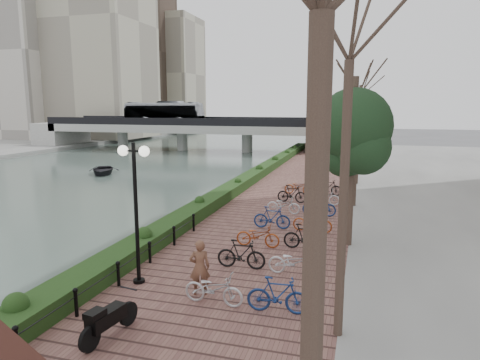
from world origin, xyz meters
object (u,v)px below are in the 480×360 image
at_px(lamppost, 135,182).
at_px(boat, 103,170).
at_px(motorcycle, 110,318).
at_px(pedestrian, 200,267).

height_order(lamppost, boat, lamppost).
bearing_deg(motorcycle, pedestrian, 76.55).
bearing_deg(motorcycle, lamppost, 116.75).
bearing_deg(pedestrian, motorcycle, 42.75).
distance_m(lamppost, pedestrian, 3.19).
xyz_separation_m(motorcycle, pedestrian, (1.17, 2.80, 0.32)).
xyz_separation_m(motorcycle, boat, (-16.20, 23.85, -0.60)).
relative_size(lamppost, boat, 1.18).
bearing_deg(lamppost, pedestrian, -6.86).
bearing_deg(boat, motorcycle, -84.16).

